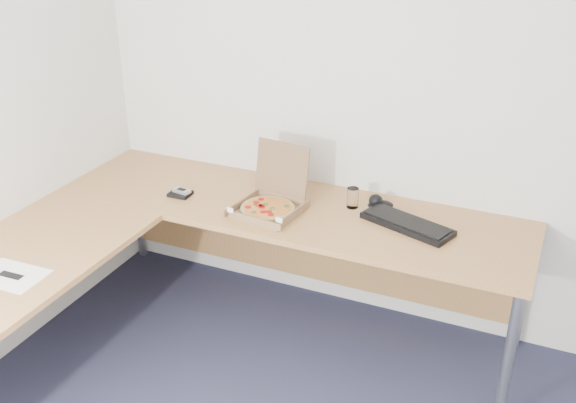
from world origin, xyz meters
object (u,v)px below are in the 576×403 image
at_px(drinking_glass, 353,198).
at_px(wallet, 180,194).
at_px(pizza_box, 269,205).
at_px(desk, 193,235).
at_px(keyboard, 407,224).

xyz_separation_m(drinking_glass, wallet, (-0.90, -0.24, -0.04)).
relative_size(pizza_box, wallet, 3.16).
distance_m(desk, keyboard, 1.05).
bearing_deg(drinking_glass, pizza_box, -149.88).
bearing_deg(wallet, desk, -52.45).
bearing_deg(pizza_box, wallet, -170.29).
distance_m(pizza_box, keyboard, 0.70).
height_order(desk, pizza_box, pizza_box).
xyz_separation_m(pizza_box, wallet, (-0.52, -0.02, -0.03)).
height_order(desk, wallet, wallet).
bearing_deg(desk, keyboard, 25.50).
distance_m(desk, pizza_box, 0.43).
height_order(drinking_glass, wallet, drinking_glass).
bearing_deg(keyboard, desk, -135.32).
relative_size(desk, wallet, 21.94).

